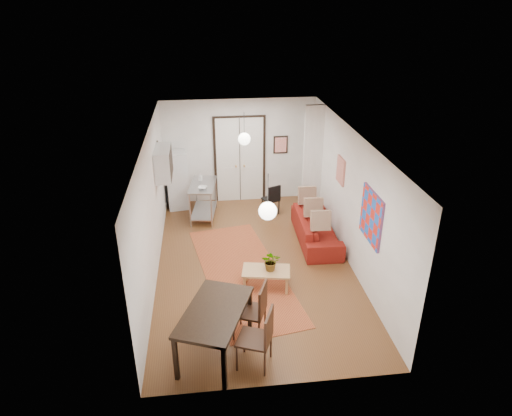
{
  "coord_description": "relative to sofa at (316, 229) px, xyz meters",
  "views": [
    {
      "loc": [
        -0.97,
        -8.57,
        5.48
      ],
      "look_at": [
        0.07,
        0.21,
        1.25
      ],
      "focal_mm": 32.0,
      "sensor_mm": 36.0,
      "label": 1
    }
  ],
  "objects": [
    {
      "name": "dining_chair_far",
      "position": [
        -1.94,
        -3.74,
        0.3
      ],
      "size": [
        0.65,
        0.79,
        1.06
      ],
      "rotation": [
        0.0,
        0.0,
        -1.95
      ],
      "color": "#351910",
      "rests_on": "floor"
    },
    {
      "name": "pendant_front",
      "position": [
        -1.6,
        -2.84,
        1.93
      ],
      "size": [
        0.3,
        0.3,
        0.8
      ],
      "color": "white",
      "rests_on": "ceiling"
    },
    {
      "name": "dining_table",
      "position": [
        -2.54,
        -3.5,
        0.44
      ],
      "size": [
        1.39,
        1.77,
        0.86
      ],
      "rotation": [
        0.0,
        0.0,
        -0.38
      ],
      "color": "black",
      "rests_on": "floor"
    },
    {
      "name": "bowl",
      "position": [
        -2.66,
        1.29,
        0.65
      ],
      "size": [
        0.27,
        0.27,
        0.05
      ],
      "primitive_type": "imported",
      "rotation": [
        0.0,
        0.0,
        -0.27
      ],
      "color": "silver",
      "rests_on": "kitchen_counter"
    },
    {
      "name": "soap_bottle",
      "position": [
        -2.71,
        1.84,
        0.72
      ],
      "size": [
        0.11,
        0.11,
        0.2
      ],
      "primitive_type": "imported",
      "rotation": [
        0.0,
        0.0,
        -0.27
      ],
      "color": "teal",
      "rests_on": "kitchen_counter"
    },
    {
      "name": "painting_abstract",
      "position": [
        0.47,
        -0.04,
        1.48
      ],
      "size": [
        0.05,
        0.5,
        0.6
      ],
      "primitive_type": "cube",
      "color": "beige",
      "rests_on": "wall_right"
    },
    {
      "name": "painting_popart",
      "position": [
        0.47,
        -2.09,
        1.33
      ],
      "size": [
        0.05,
        1.0,
        1.0
      ],
      "primitive_type": "cube",
      "color": "red",
      "rests_on": "wall_right"
    },
    {
      "name": "kitchen_counter",
      "position": [
        -2.66,
        1.59,
        0.3
      ],
      "size": [
        0.78,
        1.31,
        0.95
      ],
      "rotation": [
        0.0,
        0.0,
        -0.14
      ],
      "color": "#A4A5A8",
      "rests_on": "floor"
    },
    {
      "name": "floor",
      "position": [
        -1.6,
        -0.84,
        -0.32
      ],
      "size": [
        7.0,
        7.0,
        0.0
      ],
      "primitive_type": "plane",
      "color": "brown",
      "rests_on": "ground"
    },
    {
      "name": "wall_left",
      "position": [
        -3.7,
        -0.84,
        1.13
      ],
      "size": [
        0.02,
        7.0,
        2.9
      ],
      "primitive_type": "cube",
      "color": "white",
      "rests_on": "floor"
    },
    {
      "name": "kilim_rug",
      "position": [
        -1.9,
        -1.2,
        -0.32
      ],
      "size": [
        2.3,
        4.42,
        0.01
      ],
      "primitive_type": "cube",
      "rotation": [
        0.0,
        0.0,
        0.18
      ],
      "color": "#A55629",
      "rests_on": "floor"
    },
    {
      "name": "stub_partition",
      "position": [
        0.25,
        1.71,
        1.13
      ],
      "size": [
        0.5,
        0.1,
        2.9
      ],
      "primitive_type": "cube",
      "color": "white",
      "rests_on": "floor"
    },
    {
      "name": "pendant_back",
      "position": [
        -1.6,
        1.16,
        1.93
      ],
      "size": [
        0.3,
        0.3,
        0.8
      ],
      "color": "white",
      "rests_on": "ceiling"
    },
    {
      "name": "poster_back",
      "position": [
        -0.45,
        2.63,
        1.28
      ],
      "size": [
        0.4,
        0.03,
        0.5
      ],
      "primitive_type": "cube",
      "color": "red",
      "rests_on": "wall_back"
    },
    {
      "name": "coffee_table",
      "position": [
        -1.47,
        -1.79,
        0.04
      ],
      "size": [
        1.03,
        0.69,
        0.42
      ],
      "rotation": [
        0.0,
        0.0,
        -0.18
      ],
      "color": "tan",
      "rests_on": "floor"
    },
    {
      "name": "potted_plant",
      "position": [
        -1.37,
        -1.79,
        0.3
      ],
      "size": [
        0.42,
        0.38,
        0.41
      ],
      "primitive_type": "imported",
      "rotation": [
        0.0,
        0.0,
        -0.18
      ],
      "color": "#335B29",
      "rests_on": "coffee_table"
    },
    {
      "name": "sofa",
      "position": [
        0.0,
        0.0,
        0.0
      ],
      "size": [
        2.23,
        0.92,
        0.64
      ],
      "primitive_type": "imported",
      "rotation": [
        0.0,
        0.0,
        1.54
      ],
      "color": "maroon",
      "rests_on": "floor"
    },
    {
      "name": "wall_right",
      "position": [
        0.5,
        -0.84,
        1.13
      ],
      "size": [
        0.02,
        7.0,
        2.9
      ],
      "primitive_type": "cube",
      "color": "white",
      "rests_on": "floor"
    },
    {
      "name": "wall_back",
      "position": [
        -1.6,
        2.66,
        1.13
      ],
      "size": [
        4.2,
        0.02,
        2.9
      ],
      "primitive_type": "cube",
      "color": "white",
      "rests_on": "floor"
    },
    {
      "name": "double_doors",
      "position": [
        -1.6,
        2.62,
        0.88
      ],
      "size": [
        1.44,
        0.06,
        2.5
      ],
      "primitive_type": "cube",
      "color": "silver",
      "rests_on": "wall_back"
    },
    {
      "name": "print_left",
      "position": [
        -3.67,
        1.16,
        1.63
      ],
      "size": [
        0.03,
        0.44,
        0.54
      ],
      "primitive_type": "cube",
      "color": "#97643F",
      "rests_on": "wall_left"
    },
    {
      "name": "fridge",
      "position": [
        -3.35,
        2.31,
        0.48
      ],
      "size": [
        0.64,
        0.64,
        1.6
      ],
      "primitive_type": "cube",
      "rotation": [
        0.0,
        0.0,
        0.14
      ],
      "color": "silver",
      "rests_on": "floor"
    },
    {
      "name": "ceiling",
      "position": [
        -1.6,
        -0.84,
        2.58
      ],
      "size": [
        4.2,
        7.0,
        0.02
      ],
      "primitive_type": "cube",
      "color": "silver",
      "rests_on": "wall_back"
    },
    {
      "name": "black_side_chair",
      "position": [
        -0.87,
        1.69,
        0.17
      ],
      "size": [
        0.51,
        0.52,
        0.85
      ],
      "rotation": [
        0.0,
        0.0,
        3.55
      ],
      "color": "black",
      "rests_on": "floor"
    },
    {
      "name": "wall_front",
      "position": [
        -1.6,
        -4.34,
        1.13
      ],
      "size": [
        4.2,
        0.02,
        2.9
      ],
      "primitive_type": "cube",
      "color": "white",
      "rests_on": "floor"
    },
    {
      "name": "wall_cabinet",
      "position": [
        -3.52,
        0.66,
        1.58
      ],
      "size": [
        0.35,
        1.0,
        0.7
      ],
      "primitive_type": "cube",
      "color": "silver",
      "rests_on": "wall_left"
    },
    {
      "name": "dining_chair_near",
      "position": [
        -1.94,
        -3.04,
        0.3
      ],
      "size": [
        0.65,
        0.79,
        1.06
      ],
      "rotation": [
        0.0,
        0.0,
        -1.95
      ],
      "color": "#351910",
      "rests_on": "floor"
    }
  ]
}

